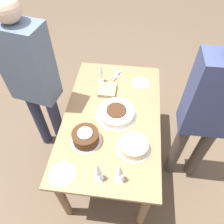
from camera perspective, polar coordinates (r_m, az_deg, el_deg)
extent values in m
plane|color=brown|center=(2.56, 0.00, -11.84)|extent=(12.00, 12.00, 0.00)
cube|color=#9E754C|center=(1.92, 0.00, -1.24)|extent=(1.41, 0.84, 0.03)
cylinder|color=brown|center=(2.67, -5.73, 4.80)|extent=(0.07, 0.07, 0.74)
cylinder|color=brown|center=(2.03, -12.75, -21.20)|extent=(0.07, 0.07, 0.74)
cylinder|color=brown|center=(2.63, 9.17, 3.46)|extent=(0.07, 0.07, 0.74)
cylinder|color=brown|center=(1.98, 8.40, -23.79)|extent=(0.07, 0.07, 0.74)
cylinder|color=white|center=(1.91, 1.11, -0.85)|extent=(0.35, 0.35, 0.01)
cylinder|color=silver|center=(1.89, 1.12, -0.22)|extent=(0.31, 0.31, 0.06)
cylinder|color=#422614|center=(1.86, 1.14, 0.49)|extent=(0.17, 0.17, 0.01)
cylinder|color=white|center=(1.77, -6.77, -7.39)|extent=(0.25, 0.25, 0.01)
cylinder|color=#422614|center=(1.73, -6.92, -6.48)|extent=(0.21, 0.21, 0.10)
cylinder|color=silver|center=(1.68, -7.09, -5.47)|extent=(0.12, 0.12, 0.01)
cylinder|color=white|center=(1.73, 5.57, -9.38)|extent=(0.26, 0.26, 0.01)
cylinder|color=beige|center=(1.70, 5.67, -8.71)|extent=(0.22, 0.22, 0.07)
cylinder|color=silver|center=(1.62, -3.45, -16.87)|extent=(0.07, 0.07, 0.00)
cylinder|color=silver|center=(1.58, -3.53, -16.23)|extent=(0.01, 0.01, 0.09)
cone|color=silver|center=(1.49, -3.72, -14.69)|extent=(0.05, 0.05, 0.12)
cylinder|color=silver|center=(1.61, 1.86, -17.19)|extent=(0.07, 0.07, 0.00)
cylinder|color=silver|center=(1.56, 1.92, -16.38)|extent=(0.01, 0.01, 0.11)
cone|color=silver|center=(1.46, 2.03, -14.76)|extent=(0.05, 0.05, 0.10)
cylinder|color=silver|center=(2.22, -2.80, 8.20)|extent=(0.06, 0.06, 0.00)
cylinder|color=silver|center=(2.19, -2.84, 9.14)|extent=(0.01, 0.01, 0.09)
cone|color=silver|center=(2.13, -2.95, 11.18)|extent=(0.04, 0.04, 0.11)
cylinder|color=beige|center=(2.21, 7.47, 7.48)|extent=(0.18, 0.18, 0.01)
cylinder|color=beige|center=(1.67, -12.82, -15.50)|extent=(0.20, 0.20, 0.01)
cube|color=silver|center=(2.29, 1.01, 9.66)|extent=(0.14, 0.11, 0.00)
cube|color=silver|center=(2.30, 1.80, 10.07)|extent=(0.14, 0.11, 0.00)
cube|color=silver|center=(2.28, 0.88, 9.71)|extent=(0.15, 0.11, 0.00)
cube|color=silver|center=(2.30, 0.85, 10.23)|extent=(0.17, 0.05, 0.00)
cube|color=silver|center=(2.30, 0.96, 10.37)|extent=(0.16, 0.08, 0.00)
cube|color=silver|center=(2.26, 1.22, 9.57)|extent=(0.17, 0.07, 0.00)
cube|color=gray|center=(2.10, -1.19, 5.77)|extent=(0.18, 0.16, 0.03)
cylinder|color=#2D334C|center=(2.47, -18.49, -1.74)|extent=(0.11, 0.11, 0.83)
cylinder|color=#2D334C|center=(2.37, -14.03, -3.09)|extent=(0.11, 0.11, 0.83)
cube|color=slate|center=(1.90, -21.35, 11.60)|extent=(0.29, 0.44, 0.69)
sphere|color=#DBB293|center=(1.69, -25.89, 23.12)|extent=(0.19, 0.19, 0.19)
cylinder|color=#4C4238|center=(2.29, 21.99, -9.56)|extent=(0.11, 0.11, 0.81)
cylinder|color=#4C4238|center=(2.24, 16.56, -9.29)|extent=(0.11, 0.11, 0.81)
cube|color=#38426B|center=(1.70, 25.70, 3.53)|extent=(0.22, 0.40, 0.68)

